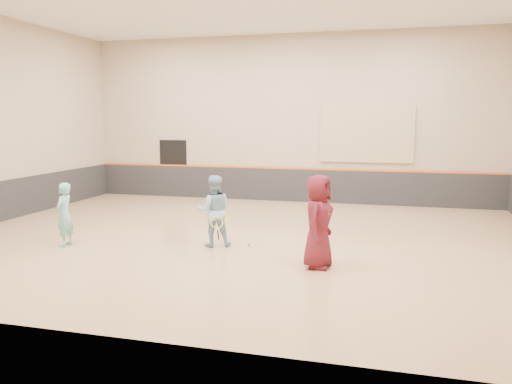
% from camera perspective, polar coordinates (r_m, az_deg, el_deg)
% --- Properties ---
extents(room, '(15.04, 12.04, 6.22)m').
position_cam_1_polar(room, '(12.58, -1.66, -1.73)').
color(room, tan).
rests_on(room, ground).
extents(wainscot_back, '(14.90, 0.04, 1.20)m').
position_cam_1_polar(wainscot_back, '(18.35, 3.56, 0.80)').
color(wainscot_back, '#232326').
rests_on(wainscot_back, floor).
extents(accent_stripe, '(14.90, 0.03, 0.06)m').
position_cam_1_polar(accent_stripe, '(18.27, 3.58, 2.72)').
color(accent_stripe, '#D85914').
rests_on(accent_stripe, wall_back).
extents(acoustic_panel, '(3.20, 0.08, 2.00)m').
position_cam_1_polar(acoustic_panel, '(17.86, 12.52, 6.53)').
color(acoustic_panel, tan).
rests_on(acoustic_panel, wall_back).
extents(doorway, '(1.10, 0.05, 2.20)m').
position_cam_1_polar(doorway, '(19.66, -9.41, 2.68)').
color(doorway, black).
rests_on(doorway, floor).
extents(girl, '(0.43, 0.59, 1.53)m').
position_cam_1_polar(girl, '(12.71, -21.07, -2.42)').
color(girl, '#6DBDBC').
rests_on(girl, floor).
extents(instructor, '(1.01, 0.90, 1.71)m').
position_cam_1_polar(instructor, '(11.90, -4.85, -2.16)').
color(instructor, '#8AB6D5').
rests_on(instructor, floor).
extents(young_man, '(0.74, 1.01, 1.91)m').
position_cam_1_polar(young_man, '(10.21, 7.14, -3.36)').
color(young_man, '#591520').
rests_on(young_man, floor).
extents(held_racket, '(0.38, 0.38, 0.59)m').
position_cam_1_polar(held_racket, '(11.48, -4.52, -3.48)').
color(held_racket, '#D6E833').
rests_on(held_racket, instructor).
extents(spare_racket, '(0.64, 0.64, 0.10)m').
position_cam_1_polar(spare_racket, '(15.17, -3.31, -2.91)').
color(spare_racket, yellow).
rests_on(spare_racket, floor).
extents(ball_under_racket, '(0.07, 0.07, 0.07)m').
position_cam_1_polar(ball_under_racket, '(12.04, -0.84, -5.99)').
color(ball_under_racket, '#ADC72E').
rests_on(ball_under_racket, floor).
extents(ball_in_hand, '(0.07, 0.07, 0.07)m').
position_cam_1_polar(ball_in_hand, '(9.98, 8.24, -2.45)').
color(ball_in_hand, yellow).
rests_on(ball_in_hand, young_man).
extents(ball_beside_spare, '(0.07, 0.07, 0.07)m').
position_cam_1_polar(ball_beside_spare, '(15.69, -5.21, -2.62)').
color(ball_beside_spare, '#D7ED37').
rests_on(ball_beside_spare, floor).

